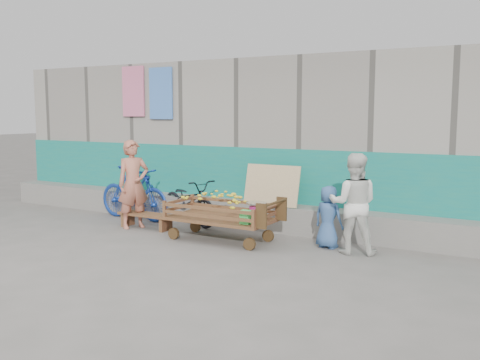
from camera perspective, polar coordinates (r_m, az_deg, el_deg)
The scene contains 9 objects.
ground at distance 7.53m, azimuth -6.36°, elevation -8.45°, with size 80.00×80.00×0.00m, color #605E58.
building_wall at distance 10.80m, azimuth 6.32°, elevation 4.18°, with size 12.00×3.50×3.00m.
banana_cart at distance 8.49m, azimuth -2.30°, elevation -2.97°, with size 1.83×0.84×0.78m.
bench at distance 9.56m, azimuth -9.96°, elevation -3.94°, with size 1.07×0.32×0.27m.
vendor_man at distance 9.56m, azimuth -11.31°, elevation -0.45°, with size 0.57×0.37×1.55m, color #B76A52.
woman at distance 7.85m, azimuth 12.01°, elevation -2.47°, with size 0.71×0.55×1.46m, color white.
child at distance 8.13m, azimuth 9.40°, elevation -3.90°, with size 0.46×0.30×0.94m, color #365A90.
bicycle_dark at distance 9.81m, azimuth -5.48°, elevation -2.28°, with size 0.55×1.58×0.83m, color black.
bicycle_blue at distance 10.33m, azimuth -11.29°, elevation -1.37°, with size 0.48×1.70×1.02m, color #163896.
Camera 1 is at (4.29, -5.84, 2.02)m, focal length 40.00 mm.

